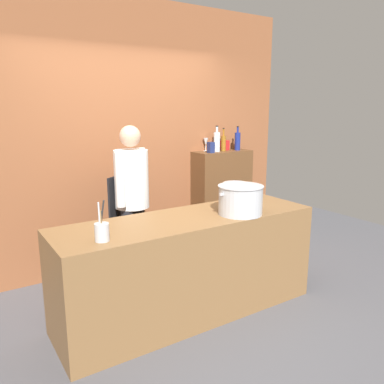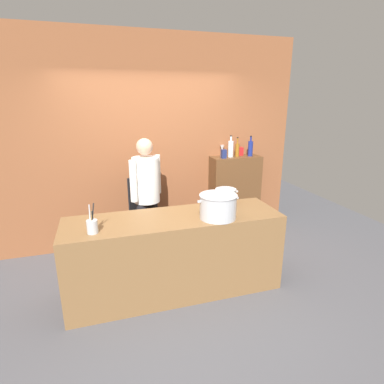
{
  "view_description": "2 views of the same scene",
  "coord_description": "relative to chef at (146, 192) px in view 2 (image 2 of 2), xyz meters",
  "views": [
    {
      "loc": [
        -1.73,
        -2.72,
        1.84
      ],
      "look_at": [
        0.29,
        0.39,
        1.02
      ],
      "focal_mm": 36.21,
      "sensor_mm": 36.0,
      "label": 1
    },
    {
      "loc": [
        -0.73,
        -3.02,
        2.13
      ],
      "look_at": [
        0.3,
        0.32,
        1.06
      ],
      "focal_mm": 28.76,
      "sensor_mm": 36.0,
      "label": 2
    }
  ],
  "objects": [
    {
      "name": "stockpot_large",
      "position": [
        0.62,
        -0.96,
        0.06
      ],
      "size": [
        0.46,
        0.4,
        0.26
      ],
      "color": "#B7BABF",
      "rests_on": "prep_counter"
    },
    {
      "name": "wine_bottle_clear",
      "position": [
        1.34,
        0.38,
        0.45
      ],
      "size": [
        0.08,
        0.08,
        0.32
      ],
      "color": "silver",
      "rests_on": "bar_cabinet"
    },
    {
      "name": "wine_glass_wide",
      "position": [
        1.26,
        0.5,
        0.43
      ],
      "size": [
        0.07,
        0.07,
        0.17
      ],
      "color": "silver",
      "rests_on": "bar_cabinet"
    },
    {
      "name": "bar_cabinet",
      "position": [
        1.44,
        0.39,
        -0.32
      ],
      "size": [
        0.76,
        0.32,
        1.29
      ],
      "primitive_type": "cube",
      "color": "brown",
      "rests_on": "ground_plane"
    },
    {
      "name": "spice_tin_navy",
      "position": [
        1.2,
        0.31,
        0.39
      ],
      "size": [
        0.07,
        0.07,
        0.13
      ],
      "primitive_type": "cube",
      "color": "navy",
      "rests_on": "bar_cabinet"
    },
    {
      "name": "wine_bottle_cobalt",
      "position": [
        1.66,
        0.37,
        0.44
      ],
      "size": [
        0.07,
        0.07,
        0.31
      ],
      "color": "navy",
      "rests_on": "bar_cabinet"
    },
    {
      "name": "prep_counter",
      "position": [
        0.17,
        -0.8,
        -0.51
      ],
      "size": [
        2.35,
        0.7,
        0.9
      ],
      "primitive_type": "cube",
      "color": "brown",
      "rests_on": "ground_plane"
    },
    {
      "name": "brick_back_panel",
      "position": [
        0.17,
        0.6,
        0.54
      ],
      "size": [
        4.4,
        0.1,
        3.0
      ],
      "primitive_type": "cube",
      "color": "brown",
      "rests_on": "ground_plane"
    },
    {
      "name": "stockpot_small",
      "position": [
        0.86,
        -0.59,
        0.03
      ],
      "size": [
        0.31,
        0.25,
        0.2
      ],
      "color": "#B7BABF",
      "rests_on": "prep_counter"
    },
    {
      "name": "ground_plane",
      "position": [
        0.17,
        -0.8,
        -0.96
      ],
      "size": [
        8.0,
        8.0,
        0.0
      ],
      "primitive_type": "plane",
      "color": "#4C4C51"
    },
    {
      "name": "wine_bottle_amber",
      "position": [
        1.46,
        0.4,
        0.42
      ],
      "size": [
        0.06,
        0.06,
        0.29
      ],
      "color": "#8C5919",
      "rests_on": "bar_cabinet"
    },
    {
      "name": "chef",
      "position": [
        0.0,
        0.0,
        0.0
      ],
      "size": [
        0.45,
        0.42,
        1.66
      ],
      "rotation": [
        0.0,
        0.0,
        3.79
      ],
      "color": "black",
      "rests_on": "ground_plane"
    },
    {
      "name": "utensil_crock",
      "position": [
        -0.67,
        -0.97,
        0.01
      ],
      "size": [
        0.1,
        0.1,
        0.29
      ],
      "color": "#B7BABF",
      "rests_on": "prep_counter"
    },
    {
      "name": "spice_tin_red",
      "position": [
        1.54,
        0.47,
        0.38
      ],
      "size": [
        0.09,
        0.09,
        0.13
      ],
      "primitive_type": "cube",
      "color": "red",
      "rests_on": "bar_cabinet"
    }
  ]
}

